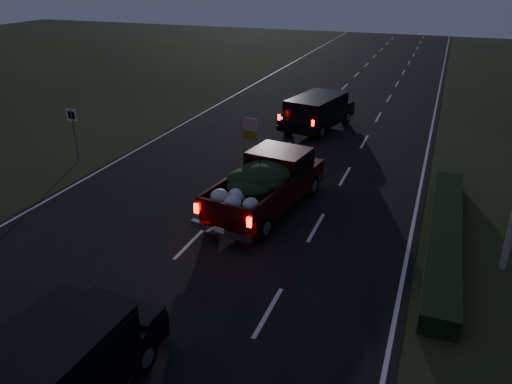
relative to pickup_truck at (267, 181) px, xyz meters
The scene contains 7 objects.
ground 3.82m from the pickup_truck, 113.75° to the right, with size 120.00×120.00×0.00m, color black.
road_asphalt 3.82m from the pickup_truck, 113.75° to the right, with size 14.00×120.00×0.02m, color black.
hedge_row 6.39m from the pickup_truck, ahead, with size 1.00×10.00×0.60m, color black.
route_sign 10.12m from the pickup_truck, behind, with size 0.55×0.08×2.50m.
pickup_truck is the anchor object (origin of this frame).
lead_suv 10.57m from the pickup_truck, 94.39° to the left, with size 3.23×5.61×1.52m.
rear_suv 10.60m from the pickup_truck, 94.53° to the right, with size 2.48×5.31×1.50m.
Camera 1 is at (7.07, -12.56, 8.29)m, focal length 35.00 mm.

